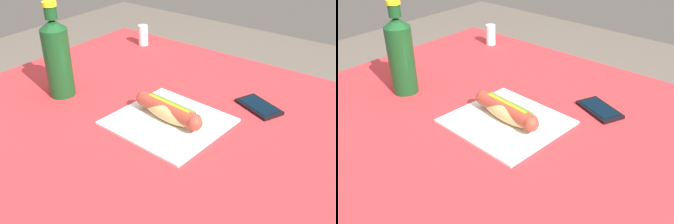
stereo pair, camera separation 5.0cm
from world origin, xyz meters
The scene contains 6 objects.
dining_table centered at (0.00, 0.00, 0.63)m, with size 1.21×1.01×0.75m.
paper_wrapper centered at (0.00, 0.01, 0.75)m, with size 0.26×0.25×0.01m, color silver.
hot_dog centered at (0.00, 0.01, 0.79)m, with size 0.21×0.06×0.05m.
cell_phone centered at (0.15, 0.21, 0.76)m, with size 0.14×0.11×0.01m.
soda_bottle centered at (-0.33, -0.05, 0.86)m, with size 0.07×0.07×0.26m.
salt_shaker centered at (-0.41, 0.40, 0.79)m, with size 0.04×0.04×0.07m, color silver.
Camera 1 is at (0.48, -0.63, 1.25)m, focal length 40.43 mm.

